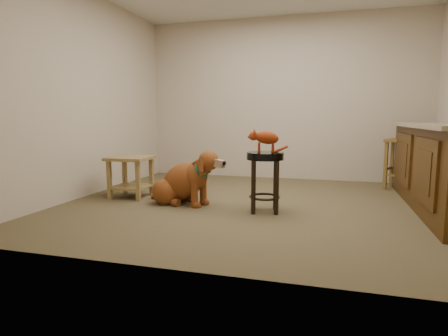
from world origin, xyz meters
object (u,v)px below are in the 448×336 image
(golden_retriever, at_px, (184,182))
(tabby_kitten, at_px, (264,138))
(side_table, at_px, (131,171))
(padded_stool, at_px, (265,170))
(wood_stool, at_px, (400,163))

(golden_retriever, height_order, tabby_kitten, tabby_kitten)
(tabby_kitten, bearing_deg, side_table, 160.30)
(padded_stool, relative_size, golden_retriever, 0.62)
(wood_stool, distance_m, tabby_kitten, 2.44)
(wood_stool, distance_m, golden_retriever, 3.07)
(padded_stool, height_order, side_table, padded_stool)
(padded_stool, bearing_deg, tabby_kitten, -175.08)
(golden_retriever, bearing_deg, wood_stool, 48.46)
(side_table, xyz_separation_m, tabby_kitten, (1.74, -0.28, 0.45))
(padded_stool, bearing_deg, wood_stool, 47.62)
(golden_retriever, xyz_separation_m, tabby_kitten, (0.96, -0.11, 0.53))
(wood_stool, xyz_separation_m, golden_retriever, (-2.58, -1.66, -0.11))
(wood_stool, height_order, golden_retriever, wood_stool)
(padded_stool, height_order, tabby_kitten, tabby_kitten)
(padded_stool, height_order, golden_retriever, same)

